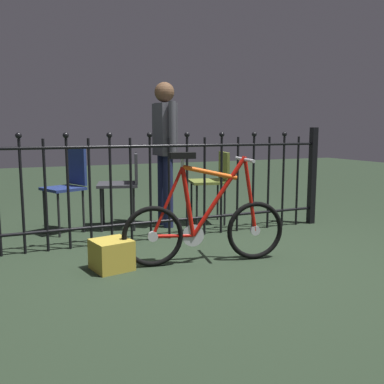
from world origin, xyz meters
The scene contains 8 objects.
ground_plane centered at (0.00, 0.00, 0.00)m, with size 20.00×20.00×0.00m, color #233222.
iron_fence centered at (-0.05, 0.82, 0.56)m, with size 3.59×0.07×1.11m.
bicycle centered at (-0.02, -0.05, 0.32)m, with size 1.35×0.40×0.91m.
chair_navy centered at (-0.88, 1.53, 0.54)m, with size 0.48×0.48×0.89m.
chair_olive centered at (0.72, 1.29, 0.53)m, with size 0.49×0.48×0.83m.
chair_charcoal centered at (-0.29, 1.46, 0.53)m, with size 0.53×0.53×0.83m.
person_visitor centered at (0.15, 1.36, 0.95)m, with size 0.22×0.48×1.60m.
display_crate centered at (-0.76, 0.09, 0.12)m, with size 0.28×0.28×0.24m, color #B29933.
Camera 1 is at (-1.48, -3.13, 1.09)m, focal length 39.99 mm.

